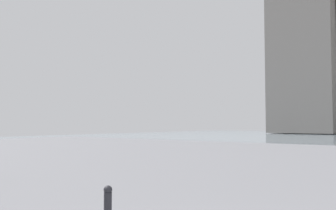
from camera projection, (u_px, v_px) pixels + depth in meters
The scene contains 2 objects.
building_annex at pixel (309, 64), 66.54m from camera, with size 11.07×14.83×25.30m.
bollard_near at pixel (108, 208), 5.37m from camera, with size 0.13×0.13×0.70m.
Camera 1 is at (-1.34, 2.81, 1.62)m, focal length 38.32 mm.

